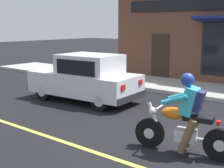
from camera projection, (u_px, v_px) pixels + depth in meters
The scene contains 6 objects.
ground_plane at pixel (203, 144), 6.69m from camera, with size 80.00×80.00×0.00m, color black.
sidewalk_curb at pixel (182, 87), 12.44m from camera, with size 2.60×22.00×0.14m, color #ADAAA3.
lane_stripe at pixel (46, 136), 7.15m from camera, with size 0.12×19.80×0.01m, color #D1C64C.
motorcycle_with_rider at pixel (185, 121), 6.05m from camera, with size 0.68×2.01×1.62m.
car_hatchback at pixel (86, 78), 10.34m from camera, with size 1.90×3.89×1.57m.
traffic_cone at pixel (106, 72), 13.97m from camera, with size 0.36×0.36×0.60m.
Camera 1 is at (-6.17, -2.42, 2.51)m, focal length 50.00 mm.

